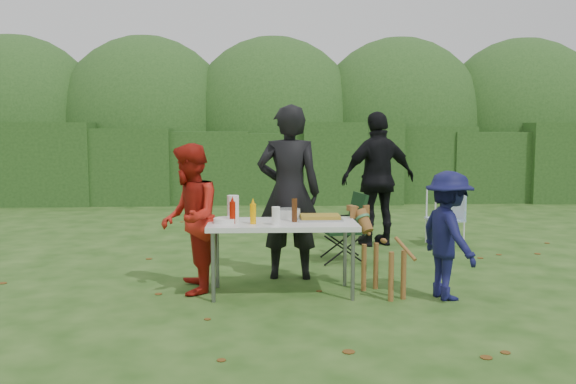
{
  "coord_description": "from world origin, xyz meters",
  "views": [
    {
      "loc": [
        -0.33,
        -5.93,
        1.69
      ],
      "look_at": [
        -0.04,
        0.58,
        1.0
      ],
      "focal_mm": 38.0,
      "sensor_mm": 36.0,
      "label": 1
    }
  ],
  "objects_px": {
    "folding_table": "(282,227)",
    "beer_bottle": "(294,210)",
    "child": "(448,235)",
    "person_cook": "(289,192)",
    "ketchup_bottle": "(233,213)",
    "person_red_jacket": "(190,219)",
    "dog": "(383,254)",
    "camping_chair": "(342,227)",
    "mustard_bottle": "(253,214)",
    "lawn_chair": "(445,217)",
    "paper_towel_roll": "(233,208)",
    "person_black_puffy": "(378,179)"
  },
  "relations": [
    {
      "from": "lawn_chair",
      "to": "beer_bottle",
      "type": "height_order",
      "value": "beer_bottle"
    },
    {
      "from": "camping_chair",
      "to": "lawn_chair",
      "type": "bearing_deg",
      "value": -160.33
    },
    {
      "from": "person_cook",
      "to": "ketchup_bottle",
      "type": "bearing_deg",
      "value": 55.24
    },
    {
      "from": "lawn_chair",
      "to": "ketchup_bottle",
      "type": "relative_size",
      "value": 3.76
    },
    {
      "from": "person_cook",
      "to": "beer_bottle",
      "type": "distance_m",
      "value": 0.67
    },
    {
      "from": "person_red_jacket",
      "to": "dog",
      "type": "xyz_separation_m",
      "value": [
        1.96,
        -0.19,
        -0.34
      ]
    },
    {
      "from": "person_cook",
      "to": "camping_chair",
      "type": "relative_size",
      "value": 2.22
    },
    {
      "from": "ketchup_bottle",
      "to": "lawn_chair",
      "type": "bearing_deg",
      "value": 41.24
    },
    {
      "from": "child",
      "to": "paper_towel_roll",
      "type": "height_order",
      "value": "child"
    },
    {
      "from": "folding_table",
      "to": "child",
      "type": "height_order",
      "value": "child"
    },
    {
      "from": "mustard_bottle",
      "to": "folding_table",
      "type": "bearing_deg",
      "value": 20.13
    },
    {
      "from": "person_black_puffy",
      "to": "camping_chair",
      "type": "bearing_deg",
      "value": 41.06
    },
    {
      "from": "person_red_jacket",
      "to": "person_black_puffy",
      "type": "distance_m",
      "value": 3.43
    },
    {
      "from": "lawn_chair",
      "to": "beer_bottle",
      "type": "bearing_deg",
      "value": 39.78
    },
    {
      "from": "folding_table",
      "to": "beer_bottle",
      "type": "xyz_separation_m",
      "value": [
        0.12,
        0.0,
        0.17
      ]
    },
    {
      "from": "ketchup_bottle",
      "to": "mustard_bottle",
      "type": "bearing_deg",
      "value": -4.85
    },
    {
      "from": "person_black_puffy",
      "to": "dog",
      "type": "bearing_deg",
      "value": 63.82
    },
    {
      "from": "dog",
      "to": "lawn_chair",
      "type": "relative_size",
      "value": 1.07
    },
    {
      "from": "person_red_jacket",
      "to": "lawn_chair",
      "type": "distance_m",
      "value": 4.14
    },
    {
      "from": "paper_towel_roll",
      "to": "folding_table",
      "type": "bearing_deg",
      "value": -13.31
    },
    {
      "from": "person_cook",
      "to": "person_red_jacket",
      "type": "height_order",
      "value": "person_cook"
    },
    {
      "from": "dog",
      "to": "paper_towel_roll",
      "type": "bearing_deg",
      "value": 55.5
    },
    {
      "from": "folding_table",
      "to": "person_red_jacket",
      "type": "height_order",
      "value": "person_red_jacket"
    },
    {
      "from": "person_cook",
      "to": "beer_bottle",
      "type": "bearing_deg",
      "value": 95.93
    },
    {
      "from": "person_cook",
      "to": "dog",
      "type": "height_order",
      "value": "person_cook"
    },
    {
      "from": "dog",
      "to": "ketchup_bottle",
      "type": "xyz_separation_m",
      "value": [
        -1.52,
        -0.0,
        0.43
      ]
    },
    {
      "from": "lawn_chair",
      "to": "paper_towel_roll",
      "type": "relative_size",
      "value": 3.19
    },
    {
      "from": "folding_table",
      "to": "camping_chair",
      "type": "height_order",
      "value": "camping_chair"
    },
    {
      "from": "person_cook",
      "to": "camping_chair",
      "type": "bearing_deg",
      "value": -126.4
    },
    {
      "from": "dog",
      "to": "lawn_chair",
      "type": "distance_m",
      "value": 2.93
    },
    {
      "from": "camping_chair",
      "to": "lawn_chair",
      "type": "height_order",
      "value": "camping_chair"
    },
    {
      "from": "person_cook",
      "to": "person_red_jacket",
      "type": "xyz_separation_m",
      "value": [
        -1.04,
        -0.56,
        -0.2
      ]
    },
    {
      "from": "dog",
      "to": "lawn_chair",
      "type": "bearing_deg",
      "value": -55.53
    },
    {
      "from": "person_red_jacket",
      "to": "child",
      "type": "relative_size",
      "value": 1.21
    },
    {
      "from": "person_red_jacket",
      "to": "camping_chair",
      "type": "bearing_deg",
      "value": 122.52
    },
    {
      "from": "camping_chair",
      "to": "mustard_bottle",
      "type": "distance_m",
      "value": 2.0
    },
    {
      "from": "mustard_bottle",
      "to": "ketchup_bottle",
      "type": "distance_m",
      "value": 0.2
    },
    {
      "from": "child",
      "to": "beer_bottle",
      "type": "bearing_deg",
      "value": 66.35
    },
    {
      "from": "dog",
      "to": "camping_chair",
      "type": "relative_size",
      "value": 1.02
    },
    {
      "from": "person_cook",
      "to": "ketchup_bottle",
      "type": "distance_m",
      "value": 0.96
    },
    {
      "from": "folding_table",
      "to": "ketchup_bottle",
      "type": "distance_m",
      "value": 0.53
    },
    {
      "from": "folding_table",
      "to": "person_red_jacket",
      "type": "relative_size",
      "value": 0.98
    },
    {
      "from": "paper_towel_roll",
      "to": "person_red_jacket",
      "type": "bearing_deg",
      "value": -177.93
    },
    {
      "from": "child",
      "to": "camping_chair",
      "type": "xyz_separation_m",
      "value": [
        -0.81,
        1.76,
        -0.2
      ]
    },
    {
      "from": "ketchup_bottle",
      "to": "paper_towel_roll",
      "type": "height_order",
      "value": "paper_towel_roll"
    },
    {
      "from": "person_black_puffy",
      "to": "mustard_bottle",
      "type": "relative_size",
      "value": 9.61
    },
    {
      "from": "mustard_bottle",
      "to": "child",
      "type": "bearing_deg",
      "value": -4.15
    },
    {
      "from": "folding_table",
      "to": "person_cook",
      "type": "height_order",
      "value": "person_cook"
    },
    {
      "from": "person_cook",
      "to": "paper_towel_roll",
      "type": "bearing_deg",
      "value": 45.75
    },
    {
      "from": "person_cook",
      "to": "person_black_puffy",
      "type": "relative_size",
      "value": 1.01
    }
  ]
}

